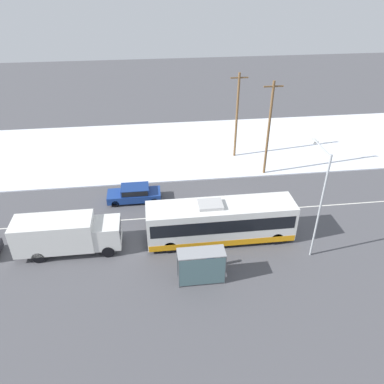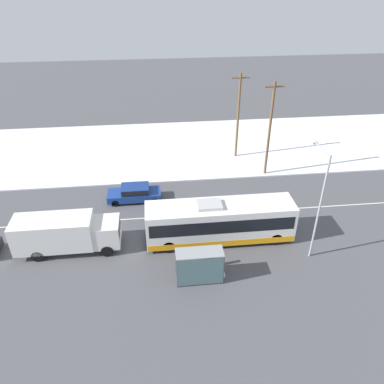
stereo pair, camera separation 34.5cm
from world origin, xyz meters
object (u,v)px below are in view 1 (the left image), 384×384
(city_bus, at_px, (221,221))
(utility_pole_snowlot, at_px, (237,115))
(utility_pole_roadside, at_px, (269,128))
(bus_shelter, at_px, (202,263))
(streetlamp, at_px, (319,191))
(pedestrian_at_stop, at_px, (211,256))
(sedan_car, at_px, (135,193))
(box_truck, at_px, (66,234))

(city_bus, xyz_separation_m, utility_pole_snowlot, (4.23, 13.86, 3.09))
(city_bus, height_order, utility_pole_roadside, utility_pole_roadside)
(bus_shelter, height_order, utility_pole_snowlot, utility_pole_snowlot)
(streetlamp, bearing_deg, pedestrian_at_stop, -172.95)
(streetlamp, distance_m, utility_pole_roadside, 11.78)
(utility_pole_roadside, relative_size, utility_pole_snowlot, 1.03)
(sedan_car, xyz_separation_m, utility_pole_roadside, (12.84, 3.43, 4.06))
(city_bus, bearing_deg, utility_pole_snowlot, 73.02)
(bus_shelter, xyz_separation_m, utility_pole_snowlot, (6.31, 18.28, 3.03))
(box_truck, height_order, utility_pole_roadside, utility_pole_roadside)
(bus_shelter, height_order, utility_pole_roadside, utility_pole_roadside)
(pedestrian_at_stop, bearing_deg, bus_shelter, -120.92)
(sedan_car, height_order, utility_pole_roadside, utility_pole_roadside)
(box_truck, distance_m, bus_shelter, 10.24)
(box_truck, distance_m, pedestrian_at_stop, 10.54)
(sedan_car, bearing_deg, utility_pole_snowlot, -144.60)
(bus_shelter, bearing_deg, box_truck, 154.61)
(city_bus, xyz_separation_m, bus_shelter, (-2.07, -4.42, 0.06))
(box_truck, relative_size, bus_shelter, 2.41)
(city_bus, distance_m, utility_pole_roadside, 11.99)
(sedan_car, bearing_deg, bus_shelter, 112.63)
(bus_shelter, distance_m, streetlamp, 9.24)
(streetlamp, xyz_separation_m, utility_pole_snowlot, (-1.96, 15.97, -0.38))
(streetlamp, xyz_separation_m, utility_pole_roadside, (0.13, 11.77, -0.25))
(city_bus, distance_m, box_truck, 11.33)
(utility_pole_roadside, bearing_deg, box_truck, -151.24)
(bus_shelter, relative_size, utility_pole_roadside, 0.33)
(pedestrian_at_stop, bearing_deg, streetlamp, 7.05)
(streetlamp, bearing_deg, city_bus, 161.15)
(sedan_car, height_order, utility_pole_snowlot, utility_pole_snowlot)
(box_truck, distance_m, utility_pole_snowlot, 21.09)
(box_truck, relative_size, utility_pole_snowlot, 0.83)
(pedestrian_at_stop, relative_size, utility_pole_roadside, 0.17)
(streetlamp, relative_size, utility_pole_roadside, 0.87)
(sedan_car, xyz_separation_m, pedestrian_at_stop, (5.27, -9.26, 0.20))
(utility_pole_snowlot, bearing_deg, city_bus, -106.98)
(sedan_car, bearing_deg, utility_pole_roadside, -165.02)
(box_truck, xyz_separation_m, utility_pole_roadside, (17.65, 9.69, 3.27))
(box_truck, bearing_deg, pedestrian_at_stop, -16.60)
(box_truck, xyz_separation_m, utility_pole_snowlot, (15.56, 13.89, 3.14))
(city_bus, relative_size, box_truck, 1.48)
(bus_shelter, bearing_deg, pedestrian_at_stop, 59.08)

